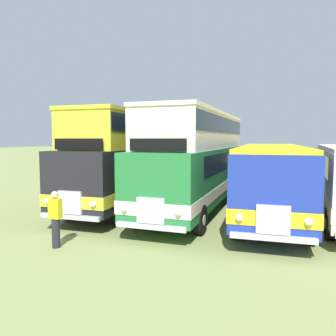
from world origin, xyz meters
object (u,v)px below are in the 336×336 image
Objects in this scene: bus_first_in_row at (130,156)px; bus_second_in_row at (198,156)px; bus_third_in_row at (271,174)px; marshal_person at (56,219)px.

bus_second_in_row is (3.28, 0.58, 0.01)m from bus_first_in_row.
bus_second_in_row is at bearing 10.04° from bus_first_in_row.
marshal_person is at bearing -130.63° from bus_third_in_row.
bus_third_in_row reaches higher than marshal_person.
bus_second_in_row is 6.73× the size of marshal_person.
bus_first_in_row is 6.62m from bus_third_in_row.
bus_first_in_row is at bearing -169.96° from bus_second_in_row.
bus_second_in_row is 3.36m from bus_third_in_row.
bus_second_in_row is at bearing 177.46° from bus_third_in_row.
marshal_person is at bearing -110.51° from bus_second_in_row.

